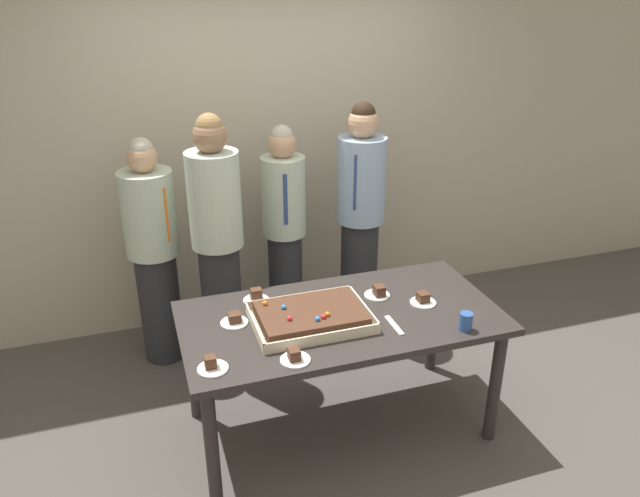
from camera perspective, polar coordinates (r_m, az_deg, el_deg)
ground_plane at (r=3.84m, az=1.81°, el=-16.24°), size 12.00×12.00×0.00m
interior_back_panel at (r=4.56m, az=-4.92°, el=11.62°), size 8.00×0.12×3.00m
party_table at (r=3.44m, az=1.96°, el=-7.56°), size 1.77×0.89×0.78m
sheet_cake at (r=3.30m, az=-0.88°, el=-6.37°), size 0.63×0.45×0.10m
plated_slice_near_left at (r=3.01m, az=-2.38°, el=-10.15°), size 0.15×0.15×0.07m
plated_slice_near_right at (r=3.53m, az=-6.00°, el=-4.57°), size 0.15×0.15×0.08m
plated_slice_far_left at (r=3.00m, az=-10.11°, el=-10.76°), size 0.15×0.15×0.07m
plated_slice_far_right at (r=3.33m, az=-8.02°, el=-6.67°), size 0.15×0.15×0.06m
plated_slice_center_front at (r=3.54m, az=9.62°, el=-4.77°), size 0.15×0.15×0.06m
plated_slice_center_back at (r=3.58m, az=5.46°, el=-4.15°), size 0.15×0.15×0.07m
drink_cup_nearest at (r=3.32m, az=13.51°, el=-6.67°), size 0.07×0.07×0.10m
cake_server_utensil at (r=3.31m, az=6.97°, el=-7.16°), size 0.03×0.20×0.01m
person_serving_front at (r=4.39m, az=3.80°, el=2.95°), size 0.34×0.34×1.73m
person_green_shirt_behind at (r=4.32m, az=-3.36°, el=1.64°), size 0.31×0.31×1.59m
person_striped_tie_right at (r=4.19m, az=-15.32°, el=-0.26°), size 0.35×0.35×1.59m
person_far_right_suit at (r=3.95m, az=-9.55°, el=0.42°), size 0.33×0.33×1.76m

